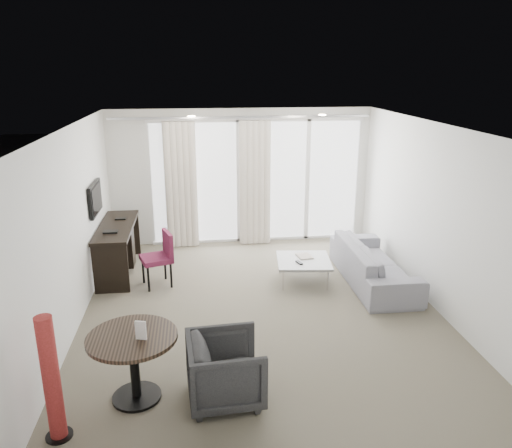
{
  "coord_description": "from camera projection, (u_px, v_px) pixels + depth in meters",
  "views": [
    {
      "loc": [
        -0.85,
        -6.42,
        3.34
      ],
      "look_at": [
        0.0,
        0.6,
        1.1
      ],
      "focal_mm": 35.0,
      "sensor_mm": 36.0,
      "label": 1
    }
  ],
  "objects": [
    {
      "name": "floor",
      "position": [
        261.0,
        309.0,
        7.18
      ],
      "size": [
        5.0,
        6.0,
        0.0
      ],
      "primitive_type": "cube",
      "color": "#625C4B",
      "rests_on": "ground"
    },
    {
      "name": "rattan_chair_b",
      "position": [
        326.0,
        196.0,
        11.62
      ],
      "size": [
        0.78,
        0.78,
        0.89
      ],
      "primitive_type": null,
      "rotation": [
        0.0,
        0.0,
        -0.37
      ],
      "color": "brown",
      "rests_on": "terrace_slab"
    },
    {
      "name": "desk",
      "position": [
        118.0,
        249.0,
        8.36
      ],
      "size": [
        0.55,
        1.77,
        0.83
      ],
      "primitive_type": null,
      "color": "black",
      "rests_on": "floor"
    },
    {
      "name": "downlight_a",
      "position": [
        191.0,
        116.0,
        7.81
      ],
      "size": [
        0.12,
        0.12,
        0.02
      ],
      "primitive_type": "cylinder",
      "color": "#FFE0B2",
      "rests_on": "ceiling"
    },
    {
      "name": "window_panel",
      "position": [
        257.0,
        182.0,
        9.68
      ],
      "size": [
        4.0,
        0.02,
        2.38
      ],
      "primitive_type": null,
      "color": "white",
      "rests_on": "ground"
    },
    {
      "name": "balustrade",
      "position": [
        242.0,
        183.0,
        12.69
      ],
      "size": [
        5.5,
        0.06,
        1.05
      ],
      "primitive_type": null,
      "color": "#B2B2B7",
      "rests_on": "terrace_slab"
    },
    {
      "name": "magazine",
      "position": [
        304.0,
        257.0,
        8.14
      ],
      "size": [
        0.25,
        0.3,
        0.02
      ],
      "primitive_type": null,
      "rotation": [
        0.0,
        0.0,
        0.16
      ],
      "color": "gray",
      "rests_on": "coffee_table"
    },
    {
      "name": "red_lamp",
      "position": [
        51.0,
        379.0,
        4.53
      ],
      "size": [
        0.25,
        0.25,
        1.26
      ],
      "primitive_type": "cylinder",
      "rotation": [
        0.0,
        0.0,
        -0.01
      ],
      "color": "maroon",
      "rests_on": "floor"
    },
    {
      "name": "tv",
      "position": [
        95.0,
        198.0,
        7.86
      ],
      "size": [
        0.05,
        0.8,
        0.5
      ],
      "primitive_type": null,
      "color": "black",
      "rests_on": "wall_left"
    },
    {
      "name": "wall_left",
      "position": [
        71.0,
        230.0,
        6.5
      ],
      "size": [
        0.0,
        6.0,
        2.6
      ],
      "primitive_type": "cube",
      "color": "silver",
      "rests_on": "ground"
    },
    {
      "name": "curtain_left",
      "position": [
        181.0,
        186.0,
        9.35
      ],
      "size": [
        0.6,
        0.2,
        2.38
      ],
      "primitive_type": null,
      "color": "beige",
      "rests_on": "ground"
    },
    {
      "name": "rattan_chair_a",
      "position": [
        261.0,
        210.0,
        10.64
      ],
      "size": [
        0.7,
        0.7,
        0.82
      ],
      "primitive_type": null,
      "rotation": [
        0.0,
        0.0,
        0.29
      ],
      "color": "brown",
      "rests_on": "terrace_slab"
    },
    {
      "name": "curtain_right",
      "position": [
        255.0,
        184.0,
        9.51
      ],
      "size": [
        0.6,
        0.2,
        2.38
      ],
      "primitive_type": null,
      "color": "beige",
      "rests_on": "ground"
    },
    {
      "name": "menu_card",
      "position": [
        142.0,
        341.0,
        4.99
      ],
      "size": [
        0.11,
        0.05,
        0.2
      ],
      "primitive_type": null,
      "rotation": [
        0.0,
        0.0,
        -0.27
      ],
      "color": "white",
      "rests_on": "round_table"
    },
    {
      "name": "curtain_track",
      "position": [
        241.0,
        117.0,
        9.11
      ],
      "size": [
        4.8,
        0.04,
        0.04
      ],
      "primitive_type": null,
      "color": "#B2B2B7",
      "rests_on": "ceiling"
    },
    {
      "name": "wall_right",
      "position": [
        436.0,
        217.0,
        7.07
      ],
      "size": [
        0.0,
        6.0,
        2.6
      ],
      "primitive_type": "cube",
      "color": "silver",
      "rests_on": "ground"
    },
    {
      "name": "wall_front",
      "position": [
        311.0,
        336.0,
        3.95
      ],
      "size": [
        5.0,
        0.0,
        2.6
      ],
      "primitive_type": "cube",
      "color": "silver",
      "rests_on": "ground"
    },
    {
      "name": "sofa",
      "position": [
        374.0,
        263.0,
        8.0
      ],
      "size": [
        0.86,
        2.19,
        0.64
      ],
      "primitive_type": "imported",
      "rotation": [
        0.0,
        0.0,
        1.57
      ],
      "color": "gray",
      "rests_on": "floor"
    },
    {
      "name": "rattan_table",
      "position": [
        292.0,
        209.0,
        11.18
      ],
      "size": [
        0.67,
        0.67,
        0.55
      ],
      "primitive_type": null,
      "rotation": [
        0.0,
        0.0,
        0.27
      ],
      "color": "brown",
      "rests_on": "terrace_slab"
    },
    {
      "name": "ceiling",
      "position": [
        262.0,
        127.0,
        6.39
      ],
      "size": [
        5.0,
        6.0,
        0.0
      ],
      "primitive_type": "cube",
      "color": "white",
      "rests_on": "ground"
    },
    {
      "name": "downlight_b",
      "position": [
        322.0,
        115.0,
        8.05
      ],
      "size": [
        0.12,
        0.12,
        0.02
      ],
      "primitive_type": "cylinder",
      "color": "#FFE0B2",
      "rests_on": "ceiling"
    },
    {
      "name": "terrace_slab",
      "position": [
        249.0,
        221.0,
        11.49
      ],
      "size": [
        5.6,
        3.0,
        0.12
      ],
      "primitive_type": "cube",
      "color": "#4D4D50",
      "rests_on": "ground"
    },
    {
      "name": "remote",
      "position": [
        299.0,
        264.0,
        7.86
      ],
      "size": [
        0.11,
        0.18,
        0.02
      ],
      "primitive_type": null,
      "rotation": [
        0.0,
        0.0,
        0.34
      ],
      "color": "black",
      "rests_on": "coffee_table"
    },
    {
      "name": "round_table",
      "position": [
        135.0,
        367.0,
        5.16
      ],
      "size": [
        0.97,
        0.97,
        0.74
      ],
      "primitive_type": null,
      "rotation": [
        0.0,
        0.0,
        0.05
      ],
      "color": "black",
      "rests_on": "floor"
    },
    {
      "name": "window_frame",
      "position": [
        257.0,
        182.0,
        9.66
      ],
      "size": [
        4.1,
        0.06,
        2.44
      ],
      "primitive_type": null,
      "color": "white",
      "rests_on": "ground"
    },
    {
      "name": "tub_armchair",
      "position": [
        226.0,
        370.0,
        5.15
      ],
      "size": [
        0.83,
        0.81,
        0.7
      ],
      "primitive_type": "imported",
      "rotation": [
        0.0,
        0.0,
        1.64
      ],
      "color": "#28282A",
      "rests_on": "floor"
    },
    {
      "name": "coffee_table",
      "position": [
        303.0,
        271.0,
        8.05
      ],
      "size": [
        0.93,
        0.93,
        0.38
      ],
      "primitive_type": null,
      "rotation": [
        0.0,
        0.0,
        -0.11
      ],
      "color": "gray",
      "rests_on": "floor"
    },
    {
      "name": "desk_chair",
      "position": [
        156.0,
        259.0,
        7.84
      ],
      "size": [
        0.59,
        0.57,
        0.88
      ],
      "primitive_type": null,
      "rotation": [
        0.0,
        0.0,
        0.31
      ],
      "color": "maroon",
      "rests_on": "floor"
    }
  ]
}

